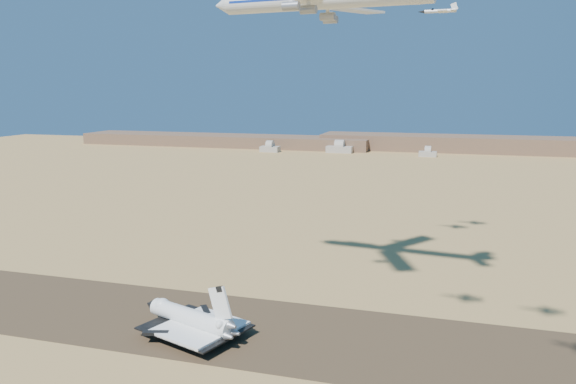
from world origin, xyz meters
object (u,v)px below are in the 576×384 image
(crew_c, at_px, (206,349))
(shuttle, at_px, (190,319))
(crew_a, at_px, (197,342))
(chase_jet_d, at_px, (411,2))
(chase_jet_e, at_px, (439,11))
(crew_b, at_px, (197,348))

(crew_c, bearing_deg, shuttle, -15.66)
(crew_a, bearing_deg, chase_jet_d, -23.70)
(shuttle, relative_size, chase_jet_e, 2.42)
(crew_c, bearing_deg, crew_a, -8.92)
(crew_b, relative_size, chase_jet_e, 0.12)
(shuttle, height_order, crew_c, shuttle)
(crew_c, xyz_separation_m, chase_jet_e, (57.00, 106.82, 103.82))
(shuttle, xyz_separation_m, crew_b, (6.35, -9.14, -4.02))
(shuttle, xyz_separation_m, crew_a, (4.91, -5.69, -4.12))
(crew_b, distance_m, chase_jet_d, 149.33)
(crew_c, bearing_deg, crew_b, 35.45)
(shuttle, height_order, chase_jet_d, chase_jet_d)
(crew_b, xyz_separation_m, chase_jet_d, (49.19, 93.52, 105.52))
(crew_a, bearing_deg, crew_c, -122.24)
(chase_jet_e, bearing_deg, shuttle, -120.62)
(crew_a, xyz_separation_m, chase_jet_e, (61.05, 103.67, 103.81))
(crew_a, relative_size, crew_c, 1.01)
(crew_c, xyz_separation_m, chase_jet_d, (46.58, 93.22, 105.62))
(crew_a, distance_m, crew_c, 5.13)
(chase_jet_d, bearing_deg, crew_c, -110.92)
(chase_jet_e, bearing_deg, crew_a, -117.16)
(crew_a, distance_m, chase_jet_e, 158.91)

